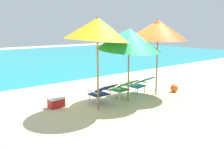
# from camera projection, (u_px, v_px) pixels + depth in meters

# --- Properties ---
(ground_plane) EXTENTS (40.00, 40.00, 0.00)m
(ground_plane) POSITION_uv_depth(u_px,v_px,m) (65.00, 78.00, 11.44)
(ground_plane) COLOR beige
(ocean_band) EXTENTS (40.00, 18.00, 0.01)m
(ocean_band) POSITION_uv_depth(u_px,v_px,m) (13.00, 60.00, 17.83)
(ocean_band) COLOR teal
(ocean_band) RESTS_ON ground_plane
(lounge_chair_left) EXTENTS (0.58, 0.90, 0.68)m
(lounge_chair_left) POSITION_uv_depth(u_px,v_px,m) (102.00, 91.00, 7.56)
(lounge_chair_left) COLOR navy
(lounge_chair_left) RESTS_ON ground_plane
(lounge_chair_center) EXTENTS (0.63, 0.93, 0.68)m
(lounge_chair_center) POSITION_uv_depth(u_px,v_px,m) (123.00, 87.00, 8.12)
(lounge_chair_center) COLOR #338E3D
(lounge_chair_center) RESTS_ON ground_plane
(lounge_chair_right) EXTENTS (0.66, 0.94, 0.68)m
(lounge_chair_right) POSITION_uv_depth(u_px,v_px,m) (140.00, 83.00, 8.63)
(lounge_chair_right) COLOR teal
(lounge_chair_right) RESTS_ON ground_plane
(beach_umbrella_left) EXTENTS (2.37, 2.34, 2.72)m
(beach_umbrella_left) POSITION_uv_depth(u_px,v_px,m) (97.00, 29.00, 6.63)
(beach_umbrella_left) COLOR olive
(beach_umbrella_left) RESTS_ON ground_plane
(beach_umbrella_center) EXTENTS (2.32, 2.36, 2.43)m
(beach_umbrella_center) POSITION_uv_depth(u_px,v_px,m) (129.00, 39.00, 7.48)
(beach_umbrella_center) COLOR olive
(beach_umbrella_center) RESTS_ON ground_plane
(beach_umbrella_right) EXTENTS (2.56, 2.58, 2.70)m
(beach_umbrella_right) POSITION_uv_depth(u_px,v_px,m) (158.00, 29.00, 8.24)
(beach_umbrella_right) COLOR olive
(beach_umbrella_right) RESTS_ON ground_plane
(beach_ball) EXTENTS (0.29, 0.29, 0.29)m
(beach_ball) POSITION_uv_depth(u_px,v_px,m) (174.00, 88.00, 9.00)
(beach_ball) COLOR #EA5619
(beach_ball) RESTS_ON ground_plane
(cooler_box) EXTENTS (0.49, 0.35, 0.32)m
(cooler_box) POSITION_uv_depth(u_px,v_px,m) (56.00, 102.00, 7.28)
(cooler_box) COLOR red
(cooler_box) RESTS_ON ground_plane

